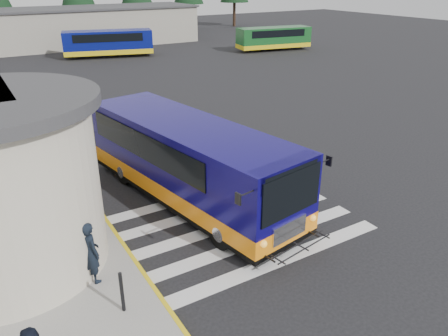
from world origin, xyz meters
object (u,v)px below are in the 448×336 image
bollard (122,292)px  far_bus_a (108,42)px  far_bus_b (274,37)px  transit_bus (190,164)px  pedestrian_a (91,252)px

bollard → far_bus_a: far_bus_a is taller
far_bus_a → far_bus_b: 17.42m
far_bus_a → far_bus_b: size_ratio=1.07×
transit_bus → bollard: 6.21m
pedestrian_a → far_bus_b: (28.02, 29.02, 0.32)m
bollard → far_bus_b: size_ratio=0.13×
pedestrian_a → bollard: (0.26, -1.53, -0.33)m
far_bus_b → transit_bus: bearing=147.3°
far_bus_b → pedestrian_a: bearing=145.5°
transit_bus → far_bus_a: bearing=68.0°
pedestrian_a → far_bus_a: 36.07m
transit_bus → far_bus_b: 35.11m
bollard → transit_bus: bearing=47.4°
pedestrian_a → far_bus_a: size_ratio=0.20×
bollard → pedestrian_a: bearing=99.8°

